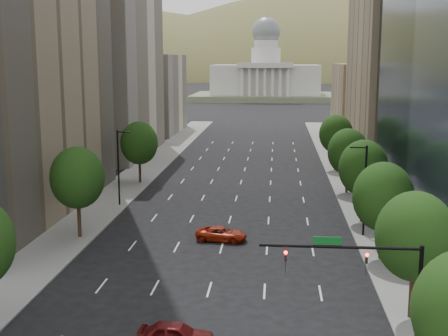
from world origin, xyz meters
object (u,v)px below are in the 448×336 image
(car_maroon, at_px, (176,335))
(car_red_far, at_px, (221,234))
(traffic_signal, at_px, (375,276))
(capitol, at_px, (266,79))

(car_maroon, xyz_separation_m, car_red_far, (0.76, 21.67, -0.12))
(traffic_signal, bearing_deg, car_red_far, 115.67)
(traffic_signal, height_order, car_maroon, traffic_signal)
(car_maroon, relative_size, car_red_far, 0.96)
(traffic_signal, distance_m, car_maroon, 12.33)
(traffic_signal, relative_size, car_red_far, 1.89)
(capitol, xyz_separation_m, car_maroon, (-0.97, -219.02, -7.79))
(traffic_signal, bearing_deg, capitol, 92.74)
(car_red_far, bearing_deg, car_maroon, -174.95)
(traffic_signal, xyz_separation_m, car_maroon, (-11.50, 0.69, -4.38))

